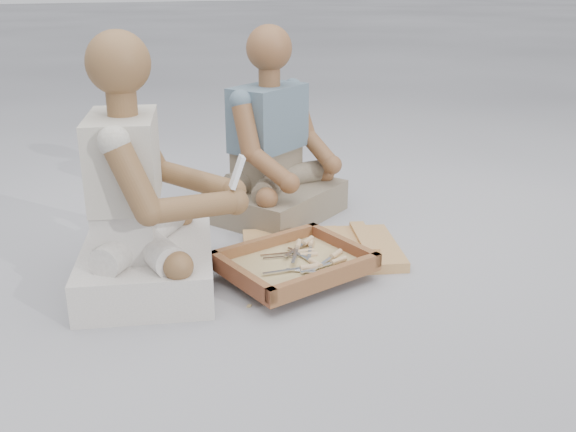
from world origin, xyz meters
name	(u,v)px	position (x,y,z in m)	size (l,w,h in m)	color
ground	(294,301)	(0.00, 0.00, 0.00)	(60.00, 60.00, 0.00)	#A4A3A9
carved_panel	(321,250)	(0.28, 0.34, 0.02)	(0.65, 0.44, 0.04)	#A87E41
tool_tray	(294,263)	(0.08, 0.17, 0.07)	(0.61, 0.53, 0.07)	brown
chisel_0	(328,273)	(0.15, 0.02, 0.07)	(0.19, 0.14, 0.02)	silver
chisel_1	(311,244)	(0.21, 0.30, 0.08)	(0.12, 0.20, 0.02)	silver
chisel_2	(298,246)	(0.14, 0.28, 0.09)	(0.13, 0.20, 0.02)	silver
chisel_3	(303,255)	(0.14, 0.22, 0.07)	(0.22, 0.06, 0.02)	silver
chisel_4	(304,268)	(0.08, 0.10, 0.08)	(0.22, 0.04, 0.02)	silver
chisel_5	(333,256)	(0.24, 0.16, 0.08)	(0.19, 0.14, 0.02)	silver
chisel_6	(305,242)	(0.19, 0.30, 0.09)	(0.19, 0.14, 0.02)	silver
chisel_7	(334,262)	(0.22, 0.10, 0.08)	(0.22, 0.07, 0.02)	silver
chisel_8	(312,261)	(0.14, 0.14, 0.08)	(0.06, 0.22, 0.02)	silver
chisel_9	(300,252)	(0.14, 0.26, 0.07)	(0.22, 0.06, 0.02)	silver
wood_chip_0	(249,253)	(0.00, 0.48, 0.00)	(0.02, 0.01, 0.00)	tan
wood_chip_1	(200,269)	(-0.24, 0.40, 0.00)	(0.02, 0.01, 0.00)	tan
wood_chip_2	(261,244)	(0.08, 0.54, 0.00)	(0.02, 0.01, 0.00)	tan
wood_chip_3	(208,278)	(-0.23, 0.31, 0.00)	(0.02, 0.01, 0.00)	tan
wood_chip_4	(249,306)	(-0.16, 0.03, 0.00)	(0.02, 0.01, 0.00)	tan
wood_chip_5	(288,293)	(0.00, 0.06, 0.00)	(0.02, 0.01, 0.00)	tan
wood_chip_6	(333,235)	(0.42, 0.52, 0.00)	(0.02, 0.01, 0.00)	tan
wood_chip_7	(310,273)	(0.15, 0.19, 0.00)	(0.02, 0.01, 0.00)	tan
wood_chip_8	(292,273)	(0.09, 0.22, 0.00)	(0.02, 0.01, 0.00)	tan
wood_chip_9	(248,282)	(-0.10, 0.21, 0.00)	(0.02, 0.01, 0.00)	tan
craftsman	(142,206)	(-0.46, 0.34, 0.33)	(0.71, 0.72, 0.96)	beige
companion	(275,156)	(0.28, 0.87, 0.31)	(0.75, 0.70, 0.92)	#766C55
mobile_phone	(237,172)	(-0.14, 0.19, 0.46)	(0.06, 0.06, 0.12)	white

